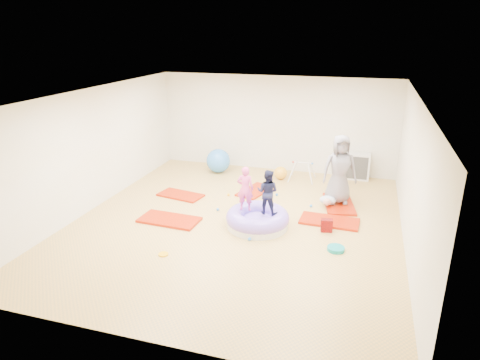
% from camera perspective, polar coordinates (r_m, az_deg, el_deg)
% --- Properties ---
extents(room, '(7.01, 8.01, 2.81)m').
position_cam_1_polar(room, '(9.01, -0.55, 2.39)').
color(room, gold).
rests_on(room, ground).
extents(gym_mat_front_left, '(1.37, 0.74, 0.06)m').
position_cam_1_polar(gym_mat_front_left, '(9.71, -9.42, -5.25)').
color(gym_mat_front_left, red).
rests_on(gym_mat_front_left, ground).
extents(gym_mat_mid_left, '(1.22, 0.77, 0.05)m').
position_cam_1_polar(gym_mat_mid_left, '(11.07, -7.93, -2.01)').
color(gym_mat_mid_left, red).
rests_on(gym_mat_mid_left, ground).
extents(gym_mat_center_back, '(0.86, 1.24, 0.05)m').
position_cam_1_polar(gym_mat_center_back, '(11.27, 2.04, -1.45)').
color(gym_mat_center_back, red).
rests_on(gym_mat_center_back, ground).
extents(gym_mat_right, '(1.30, 0.69, 0.05)m').
position_cam_1_polar(gym_mat_right, '(9.72, 11.83, -5.39)').
color(gym_mat_right, red).
rests_on(gym_mat_right, ground).
extents(gym_mat_rear_right, '(0.91, 1.43, 0.06)m').
position_cam_1_polar(gym_mat_rear_right, '(10.69, 13.05, -3.13)').
color(gym_mat_rear_right, red).
rests_on(gym_mat_rear_right, ground).
extents(inflatable_cushion, '(1.37, 1.37, 0.43)m').
position_cam_1_polar(inflatable_cushion, '(9.27, 2.35, -5.27)').
color(inflatable_cushion, silver).
rests_on(inflatable_cushion, ground).
extents(child_pink, '(0.38, 0.27, 0.98)m').
position_cam_1_polar(child_pink, '(9.09, 0.71, -0.86)').
color(child_pink, '#E34795').
rests_on(child_pink, inflatable_cushion).
extents(child_navy, '(0.50, 0.41, 0.97)m').
position_cam_1_polar(child_navy, '(8.94, 3.69, -1.31)').
color(child_navy, '#161837').
rests_on(child_navy, inflatable_cushion).
extents(adult_caregiver, '(0.94, 0.75, 1.67)m').
position_cam_1_polar(adult_caregiver, '(10.45, 13.15, 1.38)').
color(adult_caregiver, slate).
rests_on(adult_caregiver, gym_mat_rear_right).
extents(infant, '(0.39, 0.39, 0.23)m').
position_cam_1_polar(infant, '(10.45, 11.60, -2.70)').
color(infant, '#ACBFD9').
rests_on(infant, gym_mat_rear_right).
extents(ball_pit_balls, '(2.20, 2.64, 0.07)m').
position_cam_1_polar(ball_pit_balls, '(10.08, 2.29, -3.97)').
color(ball_pit_balls, '#FFB80B').
rests_on(ball_pit_balls, ground).
extents(exercise_ball_blue, '(0.71, 0.71, 0.71)m').
position_cam_1_polar(exercise_ball_blue, '(12.71, -2.92, 2.57)').
color(exercise_ball_blue, '#307ADA').
rests_on(exercise_ball_blue, ground).
extents(exercise_ball_orange, '(0.37, 0.37, 0.37)m').
position_cam_1_polar(exercise_ball_orange, '(12.19, 5.43, 0.94)').
color(exercise_ball_orange, gold).
rests_on(exercise_ball_orange, ground).
extents(infant_play_gym, '(0.71, 0.68, 0.55)m').
position_cam_1_polar(infant_play_gym, '(12.08, 8.31, 1.54)').
color(infant_play_gym, silver).
rests_on(infant_play_gym, ground).
extents(cube_shelf, '(0.75, 0.37, 0.75)m').
position_cam_1_polar(cube_shelf, '(12.56, 15.21, 1.80)').
color(cube_shelf, silver).
rests_on(cube_shelf, ground).
extents(balance_disc, '(0.34, 0.34, 0.07)m').
position_cam_1_polar(balance_disc, '(8.57, 12.66, -8.93)').
color(balance_disc, '#0B848C').
rests_on(balance_disc, ground).
extents(backpack, '(0.26, 0.19, 0.28)m').
position_cam_1_polar(backpack, '(9.25, 11.47, -5.95)').
color(backpack, '#B30201').
rests_on(backpack, ground).
extents(yellow_toy, '(0.19, 0.19, 0.03)m').
position_cam_1_polar(yellow_toy, '(8.36, -10.19, -9.72)').
color(yellow_toy, '#FFB80B').
rests_on(yellow_toy, ground).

